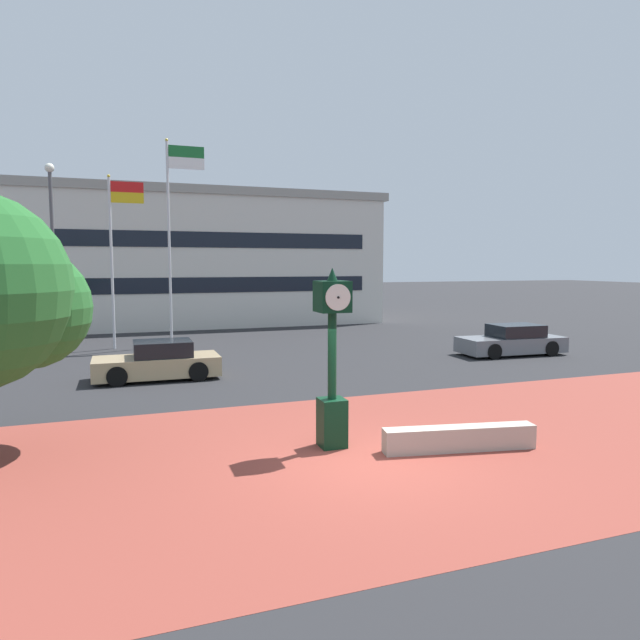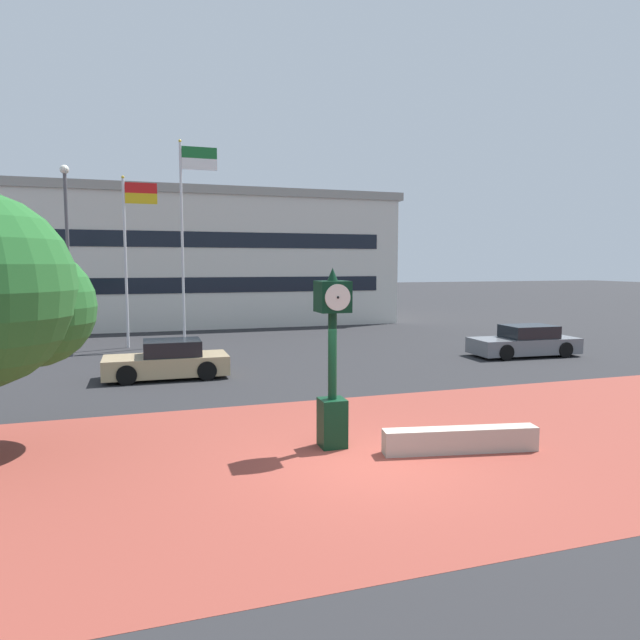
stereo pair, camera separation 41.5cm
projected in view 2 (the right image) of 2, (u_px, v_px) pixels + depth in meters
ground_plane at (366, 462)px, 11.06m from camera, size 200.00×200.00×0.00m
plaza_brick_paving at (356, 453)px, 11.58m from camera, size 44.00×9.10×0.01m
planter_wall at (460, 440)px, 11.62m from camera, size 3.22×0.98×0.50m
street_clock at (332, 359)px, 11.81m from camera, size 0.65×0.76×3.75m
car_street_near at (525, 342)px, 23.84m from camera, size 4.53×2.03×1.28m
car_street_mid at (168, 361)px, 19.20m from camera, size 4.07×1.86×1.28m
flagpole_primary at (129, 247)px, 25.81m from camera, size 1.53×0.14×7.76m
flagpole_secondary at (186, 224)px, 26.50m from camera, size 1.75×0.14×9.50m
civic_building at (153, 259)px, 37.48m from camera, size 30.52×11.75×8.35m
street_lamp_post at (68, 243)px, 23.26m from camera, size 0.36×0.36×7.81m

